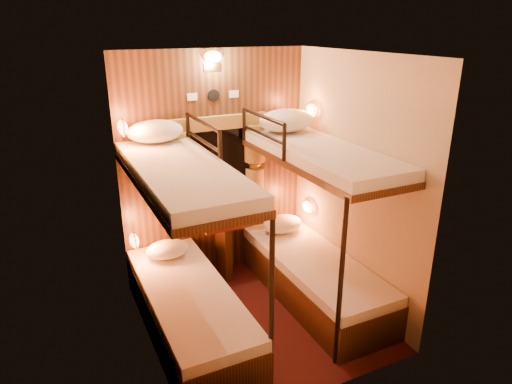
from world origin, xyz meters
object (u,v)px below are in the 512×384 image
bottle_left (214,216)px  bottle_right (231,213)px  table (224,241)px  bunk_left (187,278)px  bunk_right (314,248)px

bottle_left → bottle_right: (0.18, -0.01, 0.00)m
table → bottle_right: bottle_right is taller
bunk_left → bottle_left: (0.53, 0.73, 0.19)m
bunk_right → table: (-0.65, 0.78, -0.14)m
bottle_left → bunk_left: bearing=-126.0°
table → bottle_left: 0.36m
table → bottle_right: 0.35m
table → bottle_right: (0.07, -0.05, 0.34)m
bottle_left → bottle_right: bearing=-2.1°
bottle_right → bottle_left: bearing=177.9°
table → bottle_left: bottle_left is taller
bunk_right → bottle_right: 0.95m
bunk_right → table: 1.02m
bunk_right → bottle_right: (-0.58, 0.73, 0.19)m
bottle_left → bottle_right: bottle_right is taller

